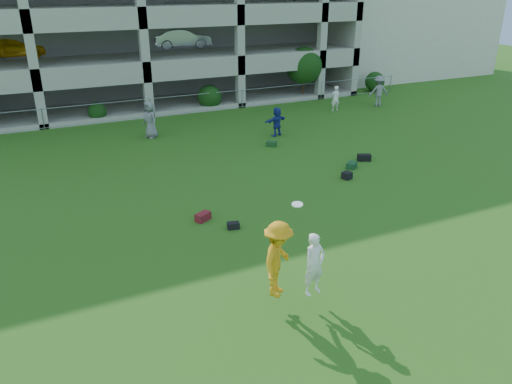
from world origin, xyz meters
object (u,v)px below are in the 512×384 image
crate_d (347,175)px  frisbee_contest (285,260)px  bystander_f (379,91)px  bystander_d (277,122)px  parking_garage (113,5)px  bystander_c (150,120)px  bystander_e (335,98)px  stucco_building (375,12)px

crate_d → frisbee_contest: (-6.56, -6.69, 1.21)m
bystander_f → bystander_d: bearing=33.0°
bystander_f → frisbee_contest: size_ratio=0.81×
frisbee_contest → parking_garage: parking_garage is taller
bystander_d → bystander_f: (9.12, 3.21, 0.22)m
bystander_c → parking_garage: parking_garage is taller
bystander_c → frisbee_contest: frisbee_contest is taller
bystander_f → frisbee_contest: (-15.91, -16.73, 0.37)m
crate_d → parking_garage: 23.36m
bystander_e → frisbee_contest: size_ratio=0.65×
crate_d → bystander_d: bearing=88.1°
frisbee_contest → bystander_f: bearing=46.5°
stucco_building → bystander_c: (-23.99, -13.01, -4.04)m
stucco_building → parking_garage: parking_garage is taller
crate_d → parking_garage: parking_garage is taller
crate_d → parking_garage: bearing=102.6°
crate_d → bystander_f: bearing=47.0°
stucco_building → crate_d: bearing=-129.0°
bystander_f → parking_garage: 19.33m
stucco_building → bystander_f: 15.63m
bystander_c → parking_garage: 13.72m
crate_d → parking_garage: size_ratio=0.01×
bystander_d → frisbee_contest: bearing=46.9°
bystander_e → bystander_f: 3.29m
stucco_building → bystander_e: size_ratio=10.09×
bystander_f → frisbee_contest: 23.09m
bystander_c → bystander_e: bearing=68.9°
bystander_c → crate_d: bearing=7.6°
bystander_c → crate_d: bystander_c is taller
bystander_c → frisbee_contest: (-0.65, -16.05, 0.40)m
stucco_building → crate_d: (-18.08, -22.37, -4.85)m
bystander_f → crate_d: size_ratio=5.65×
bystander_d → bystander_f: 9.67m
frisbee_contest → stucco_building: bearing=49.7°
bystander_f → crate_d: (-9.35, -10.04, -0.84)m
bystander_f → parking_garage: bearing=-26.5°
bystander_d → frisbee_contest: (-6.79, -13.52, 0.59)m
bystander_e → frisbee_contest: frisbee_contest is taller
bystander_d → stucco_building: bearing=-155.4°
bystander_f → frisbee_contest: frisbee_contest is taller
bystander_d → bystander_e: size_ratio=0.97×
bystander_d → crate_d: bystander_d is taller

